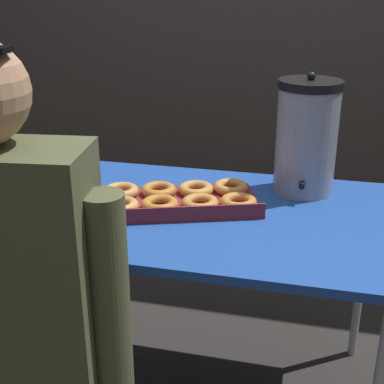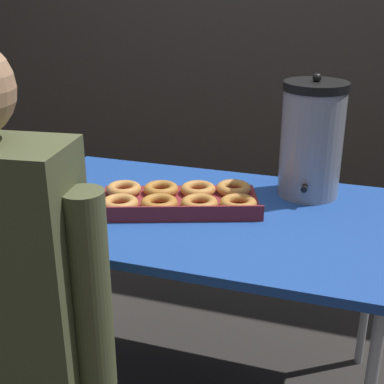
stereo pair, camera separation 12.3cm
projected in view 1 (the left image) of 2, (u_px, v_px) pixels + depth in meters
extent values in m
cube|color=#38332D|center=(255.00, 11.00, 2.69)|extent=(6.00, 0.10, 2.56)
cube|color=#1E479E|center=(199.00, 214.00, 1.74)|extent=(1.23, 0.78, 0.03)
cylinder|color=#ADADB2|center=(88.00, 247.00, 2.32)|extent=(0.03, 0.03, 0.71)
cylinder|color=#ADADB2|center=(361.00, 279.00, 2.07)|extent=(0.03, 0.03, 0.71)
cube|color=maroon|center=(178.00, 203.00, 1.77)|extent=(0.58, 0.43, 0.02)
cube|color=maroon|center=(182.00, 212.00, 1.64)|extent=(0.50, 0.18, 0.04)
torus|color=#D18F48|center=(120.00, 206.00, 1.69)|extent=(0.15, 0.15, 0.03)
torus|color=#B8762E|center=(160.00, 204.00, 1.70)|extent=(0.13, 0.13, 0.03)
torus|color=#C4823A|center=(200.00, 203.00, 1.71)|extent=(0.13, 0.13, 0.03)
torus|color=#C27F38|center=(238.00, 202.00, 1.72)|extent=(0.17, 0.17, 0.03)
torus|color=#D08E47|center=(121.00, 191.00, 1.80)|extent=(0.12, 0.12, 0.03)
torus|color=#BB7831|center=(159.00, 190.00, 1.81)|extent=(0.13, 0.13, 0.03)
torus|color=#CB8941|center=(196.00, 189.00, 1.82)|extent=(0.16, 0.16, 0.03)
torus|color=#C9863F|center=(231.00, 187.00, 1.84)|extent=(0.15, 0.15, 0.03)
cylinder|color=#939399|center=(306.00, 141.00, 1.83)|extent=(0.21, 0.21, 0.36)
cylinder|color=black|center=(311.00, 84.00, 1.75)|extent=(0.21, 0.21, 0.03)
sphere|color=black|center=(311.00, 76.00, 1.74)|extent=(0.03, 0.03, 0.03)
cylinder|color=black|center=(302.00, 184.00, 1.77)|extent=(0.02, 0.05, 0.02)
cube|color=black|center=(57.00, 208.00, 1.74)|extent=(0.14, 0.17, 0.01)
cube|color=#2D333D|center=(57.00, 206.00, 1.74)|extent=(0.12, 0.15, 0.00)
cube|color=#4C5133|center=(3.00, 280.00, 1.21)|extent=(0.45, 0.25, 0.63)
cylinder|color=#4C5133|center=(109.00, 299.00, 1.20)|extent=(0.09, 0.09, 0.51)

